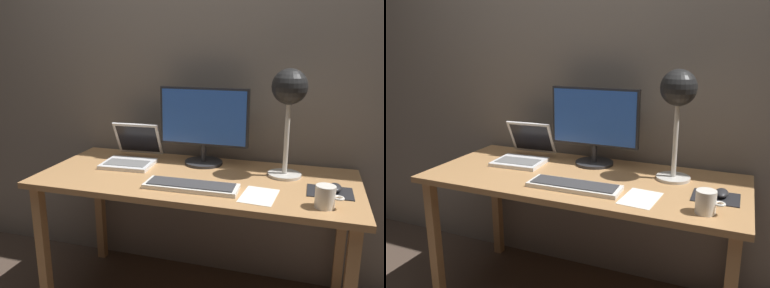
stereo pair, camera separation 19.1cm
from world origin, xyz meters
The scene contains 10 objects.
back_wall centered at (0.00, 0.40, 1.30)m, with size 4.80×0.06×2.60m, color gray.
desk centered at (0.00, 0.00, 0.66)m, with size 1.60×0.70×0.74m.
monitor centered at (-0.02, 0.21, 0.98)m, with size 0.49×0.21×0.43m.
keyboard_main centered at (0.03, -0.17, 0.75)m, with size 0.44×0.15×0.03m.
laptop centered at (-0.41, 0.13, 0.80)m, with size 0.29×0.33×0.21m.
desk_lamp centered at (0.43, 0.13, 1.15)m, with size 0.17×0.17×0.54m.
mousepad centered at (0.64, -0.04, 0.74)m, with size 0.20×0.16×0.00m, color black.
mouse centered at (0.67, -0.02, 0.76)m, with size 0.06×0.10×0.03m, color #28282B.
coffee_mug centered at (0.62, -0.22, 0.79)m, with size 0.12×0.08×0.10m.
paper_sheet_near_mouse centered at (0.34, -0.18, 0.74)m, with size 0.15×0.21×0.00m, color white.
Camera 2 is at (0.72, -1.76, 1.40)m, focal length 36.96 mm.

